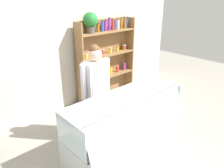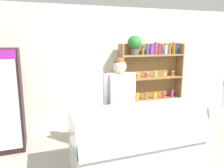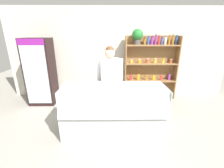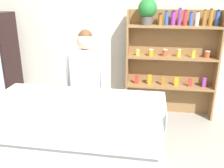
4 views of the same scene
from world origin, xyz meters
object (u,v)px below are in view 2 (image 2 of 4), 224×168
(deli_display_case, at_px, (138,152))
(shop_clerk, at_px, (120,98))
(shelving_unit, at_px, (148,73))
(drinks_fridge, at_px, (1,101))

(deli_display_case, bearing_deg, shop_clerk, 96.51)
(shelving_unit, bearing_deg, shop_clerk, -134.64)
(shelving_unit, distance_m, deli_display_case, 2.28)
(deli_display_case, bearing_deg, shelving_unit, 58.80)
(shop_clerk, bearing_deg, deli_display_case, -83.49)
(drinks_fridge, height_order, shop_clerk, drinks_fridge)
(drinks_fridge, distance_m, shelving_unit, 3.14)
(shop_clerk, bearing_deg, drinks_fridge, 157.11)
(drinks_fridge, relative_size, shelving_unit, 0.89)
(deli_display_case, bearing_deg, drinks_fridge, 144.41)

